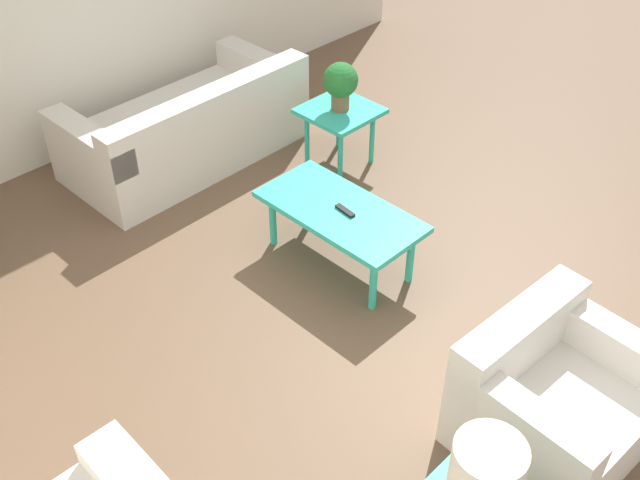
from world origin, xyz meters
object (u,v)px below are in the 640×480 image
(coffee_table, at_px, (340,215))
(armchair, at_px, (552,399))
(potted_plant, at_px, (341,83))
(side_table_plant, at_px, (340,117))
(table_lamp, at_px, (485,476))
(sofa, at_px, (188,129))

(coffee_table, bearing_deg, armchair, 171.33)
(coffee_table, relative_size, potted_plant, 2.92)
(armchair, bearing_deg, potted_plant, 69.11)
(armchair, distance_m, potted_plant, 2.93)
(side_table_plant, bearing_deg, coffee_table, 133.61)
(side_table_plant, height_order, table_lamp, table_lamp)
(coffee_table, distance_m, potted_plant, 1.30)
(armchair, xyz_separation_m, potted_plant, (2.64, -1.18, 0.43))
(coffee_table, bearing_deg, side_table_plant, -46.39)
(coffee_table, xyz_separation_m, table_lamp, (-1.95, 1.24, 0.43))
(sofa, height_order, armchair, sofa)
(coffee_table, height_order, table_lamp, table_lamp)
(coffee_table, height_order, potted_plant, potted_plant)
(sofa, distance_m, coffee_table, 1.78)
(armchair, bearing_deg, table_lamp, -166.48)
(armchair, relative_size, side_table_plant, 1.75)
(armchair, height_order, coffee_table, armchair)
(armchair, distance_m, table_lamp, 1.12)
(potted_plant, bearing_deg, coffee_table, 133.61)
(armchair, xyz_separation_m, side_table_plant, (2.64, -1.18, 0.13))
(sofa, xyz_separation_m, armchair, (-3.55, 0.36, 0.01))
(table_lamp, bearing_deg, side_table_plant, -37.35)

